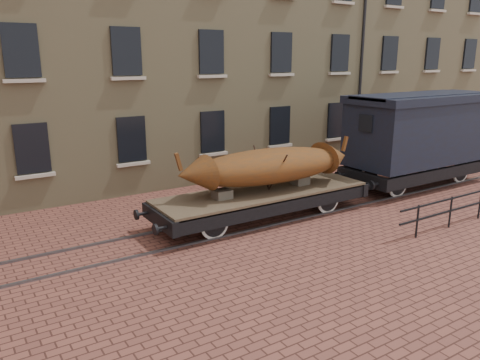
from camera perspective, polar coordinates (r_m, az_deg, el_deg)
ground at (r=15.52m, az=2.46°, el=-4.81°), size 90.00×90.00×0.00m
warehouse_cream at (r=24.82m, az=-5.26°, el=18.83°), size 40.00×10.19×14.00m
rail_track at (r=15.51m, az=2.46°, el=-4.70°), size 30.00×1.52×0.06m
flatcar_wagon at (r=15.34m, az=2.80°, el=-2.02°), size 8.20×2.22×1.24m
iron_boat at (r=15.22m, az=3.60°, el=1.74°), size 6.47×2.14×1.55m
goods_van at (r=20.41m, az=21.14°, el=5.83°), size 7.35×2.68×3.80m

